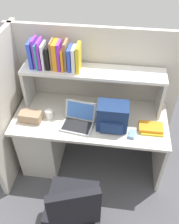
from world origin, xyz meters
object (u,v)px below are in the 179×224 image
at_px(laptop, 78,120).
at_px(office_chair, 73,212).
at_px(backpack, 112,117).
at_px(computer_mouse, 132,134).
at_px(paper_cup, 49,114).
at_px(tissue_box, 31,117).

xyz_separation_m(laptop, office_chair, (0.07, -0.76, -0.39)).
bearing_deg(backpack, laptop, -178.53).
bearing_deg(office_chair, computer_mouse, -143.40).
height_order(computer_mouse, office_chair, office_chair).
distance_m(paper_cup, tissue_box, 0.19).
bearing_deg(computer_mouse, paper_cup, -177.14).
height_order(backpack, office_chair, backpack).
height_order(backpack, computer_mouse, backpack).
height_order(computer_mouse, tissue_box, tissue_box).
relative_size(tissue_box, office_chair, 0.24).
bearing_deg(backpack, office_chair, -109.14).
relative_size(backpack, computer_mouse, 2.88).
xyz_separation_m(computer_mouse, office_chair, (-0.47, -0.67, -0.35)).
xyz_separation_m(laptop, tissue_box, (-0.49, -0.01, -0.00)).
distance_m(laptop, tissue_box, 0.49).
xyz_separation_m(paper_cup, office_chair, (0.39, -0.81, -0.38)).
bearing_deg(office_chair, backpack, -127.46).
relative_size(paper_cup, office_chair, 0.10).
bearing_deg(tissue_box, laptop, 4.71).
relative_size(computer_mouse, office_chair, 0.11).
relative_size(laptop, tissue_box, 1.57).
bearing_deg(laptop, tissue_box, -178.59).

